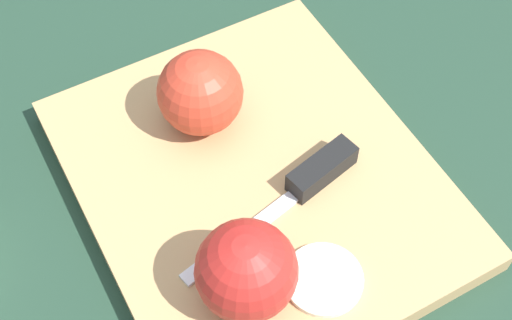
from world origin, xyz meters
name	(u,v)px	position (x,y,z in m)	size (l,w,h in m)	color
ground_plane	(256,189)	(0.00, 0.00, 0.00)	(4.00, 4.00, 0.00)	#1E3828
cutting_board	(256,182)	(0.00, 0.00, 0.01)	(0.36, 0.32, 0.02)	tan
apple_half_left	(200,93)	(-0.07, -0.02, 0.06)	(0.07, 0.07, 0.07)	red
apple_half_right	(246,271)	(0.09, -0.04, 0.06)	(0.07, 0.07, 0.07)	red
knife	(312,178)	(0.02, 0.04, 0.03)	(0.08, 0.16, 0.02)	silver
apple_slice	(324,279)	(0.10, 0.02, 0.02)	(0.06, 0.06, 0.00)	#EFE5C6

